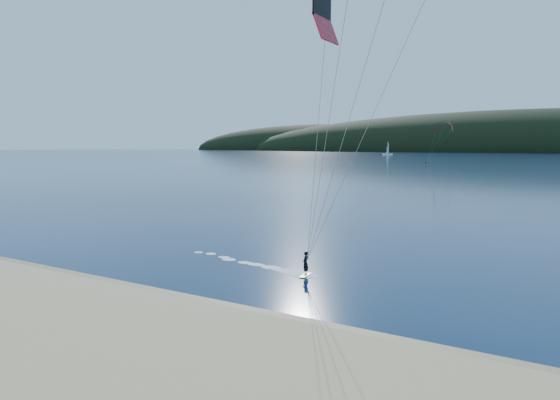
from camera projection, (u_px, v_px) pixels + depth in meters
name	position (u px, v px, depth m)	size (l,w,h in m)	color
ground	(92.00, 326.00, 22.51)	(1800.00, 1800.00, 0.00)	#071D35
wet_sand	(163.00, 299.00, 26.34)	(220.00, 2.50, 0.10)	#8A7550
kitesurfer_near	(376.00, 16.00, 21.71)	(21.10, 8.75, 17.56)	gold
kitesurfer_far	(444.00, 130.00, 201.57)	(12.09, 6.29, 16.30)	gold
sailboat	(388.00, 154.00, 426.24)	(8.43, 5.47, 12.08)	white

